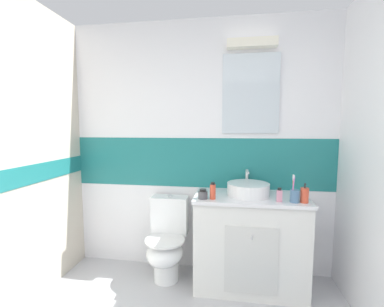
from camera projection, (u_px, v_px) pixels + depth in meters
name	position (u px, v px, depth m)	size (l,w,h in m)	color
wall_back_tiled	(201.00, 147.00, 2.64)	(3.20, 0.20, 2.50)	white
vanity_cabinet	(249.00, 241.00, 2.36)	(0.98, 0.53, 0.85)	silver
sink_basin	(248.00, 189.00, 2.32)	(0.37, 0.42, 0.21)	white
toilet	(167.00, 241.00, 2.49)	(0.37, 0.50, 0.79)	white
toothbrush_cup	(295.00, 195.00, 2.09)	(0.07, 0.07, 0.23)	#4C7299
soap_dispenser	(304.00, 195.00, 2.09)	(0.06, 0.06, 0.16)	#D84C33
deodorant_spray_can	(213.00, 191.00, 2.19)	(0.05, 0.05, 0.14)	#D84C33
hair_gel_jar	(203.00, 194.00, 2.20)	(0.08, 0.08, 0.08)	#4C4C51
perfume_flask_small	(279.00, 195.00, 2.11)	(0.04, 0.03, 0.12)	pink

